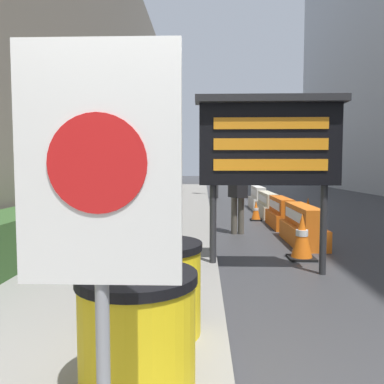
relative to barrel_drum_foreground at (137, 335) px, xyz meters
The scene contains 15 objects.
building_left_facade 11.21m from the barrel_drum_foreground, 109.18° to the left, with size 0.40×50.40×11.10m.
hedge_strip 4.16m from the barrel_drum_foreground, 126.84° to the left, with size 0.90×7.06×0.72m.
barrel_drum_foreground is the anchor object (origin of this frame).
barrel_drum_middle 0.90m from the barrel_drum_foreground, 88.47° to the left, with size 0.74×0.74×0.78m.
warning_sign 1.16m from the barrel_drum_foreground, 92.14° to the right, with size 0.68×0.08×1.93m.
message_board 3.77m from the barrel_drum_foreground, 67.53° to the left, with size 2.13×0.36×2.58m.
jersey_barrier_orange_near 5.98m from the barrel_drum_foreground, 65.96° to the left, with size 0.60×1.77×0.79m.
jersey_barrier_orange_far 7.99m from the barrel_drum_foreground, 72.28° to the left, with size 0.56×1.63×0.77m.
jersey_barrier_cream 10.04m from the barrel_drum_foreground, 75.97° to the left, with size 0.52×1.92×0.76m.
jersey_barrier_white 12.08m from the barrel_drum_foreground, 78.38° to the left, with size 0.54×1.68×0.83m.
traffic_cone_near 9.52m from the barrel_drum_foreground, 68.59° to the left, with size 0.38×0.38×0.67m.
traffic_cone_mid 4.65m from the barrel_drum_foreground, 63.45° to the left, with size 0.44×0.44×0.79m.
traffic_cone_far 8.96m from the barrel_drum_foreground, 77.54° to the left, with size 0.32×0.32×0.57m.
traffic_light_near_curb 16.50m from the barrel_drum_foreground, 86.24° to the left, with size 0.28×0.45×4.15m.
pedestrian_worker 6.66m from the barrel_drum_foreground, 79.62° to the left, with size 0.44×0.54×1.78m.
Camera 1 is at (-0.21, -1.88, 1.58)m, focal length 35.00 mm.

